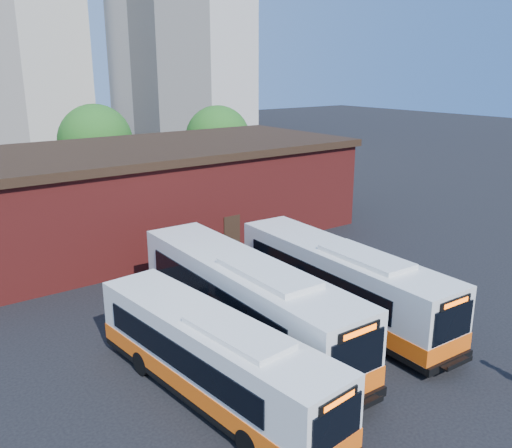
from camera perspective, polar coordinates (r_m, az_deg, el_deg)
ground at (r=23.37m, az=11.20°, el=-13.40°), size 220.00×220.00×0.00m
bus_west at (r=19.74m, az=-4.61°, el=-14.17°), size 3.49×11.95×3.21m
bus_midwest at (r=23.39m, az=-1.17°, el=-8.35°), size 3.20×13.90×3.77m
bus_mideast at (r=25.96m, az=8.84°, el=-6.25°), size 3.23×13.05×3.53m
depot_building at (r=37.62m, az=-11.58°, el=3.32°), size 28.60×12.60×6.40m
tree_mid at (r=50.83m, az=-16.52°, el=8.35°), size 6.56×6.56×8.36m
tree_east at (r=53.08m, az=-4.04°, el=9.01°), size 6.24×6.24×7.96m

